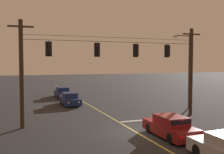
{
  "coord_description": "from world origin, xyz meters",
  "views": [
    {
      "loc": [
        -7.67,
        -16.24,
        4.77
      ],
      "look_at": [
        0.0,
        4.74,
        3.56
      ],
      "focal_mm": 42.0,
      "sensor_mm": 36.0,
      "label": 1
    }
  ],
  "objects_px": {
    "car_oncoming_lead": "(70,99)",
    "street_lamp_corner": "(187,64)",
    "traffic_light_left_inner": "(98,50)",
    "car_oncoming_trailing": "(63,92)",
    "car_waiting_near_lane": "(170,127)",
    "traffic_light_right_inner": "(168,51)",
    "traffic_light_centre": "(136,50)",
    "traffic_light_leftmost": "(49,49)"
  },
  "relations": [
    {
      "from": "car_oncoming_lead",
      "to": "street_lamp_corner",
      "type": "height_order",
      "value": "street_lamp_corner"
    },
    {
      "from": "traffic_light_left_inner",
      "to": "car_oncoming_lead",
      "type": "xyz_separation_m",
      "value": [
        -0.45,
        9.43,
        -5.17
      ]
    },
    {
      "from": "car_oncoming_trailing",
      "to": "car_waiting_near_lane",
      "type": "bearing_deg",
      "value": -81.61
    },
    {
      "from": "car_oncoming_lead",
      "to": "car_oncoming_trailing",
      "type": "height_order",
      "value": "same"
    },
    {
      "from": "traffic_light_left_inner",
      "to": "traffic_light_right_inner",
      "type": "xyz_separation_m",
      "value": [
        6.44,
        0.0,
        0.0
      ]
    },
    {
      "from": "traffic_light_left_inner",
      "to": "traffic_light_centre",
      "type": "distance_m",
      "value": 3.39
    },
    {
      "from": "traffic_light_left_inner",
      "to": "car_oncoming_lead",
      "type": "relative_size",
      "value": 0.28
    },
    {
      "from": "traffic_light_leftmost",
      "to": "car_oncoming_trailing",
      "type": "distance_m",
      "value": 17.65
    },
    {
      "from": "traffic_light_leftmost",
      "to": "car_waiting_near_lane",
      "type": "height_order",
      "value": "traffic_light_leftmost"
    },
    {
      "from": "traffic_light_left_inner",
      "to": "traffic_light_leftmost",
      "type": "bearing_deg",
      "value": 180.0
    },
    {
      "from": "traffic_light_centre",
      "to": "traffic_light_leftmost",
      "type": "bearing_deg",
      "value": 180.0
    },
    {
      "from": "car_waiting_near_lane",
      "to": "car_oncoming_trailing",
      "type": "bearing_deg",
      "value": 98.39
    },
    {
      "from": "traffic_light_leftmost",
      "to": "traffic_light_right_inner",
      "type": "xyz_separation_m",
      "value": [
        10.23,
        0.0,
        0.0
      ]
    },
    {
      "from": "traffic_light_right_inner",
      "to": "street_lamp_corner",
      "type": "distance_m",
      "value": 5.11
    },
    {
      "from": "traffic_light_leftmost",
      "to": "traffic_light_right_inner",
      "type": "distance_m",
      "value": 10.23
    },
    {
      "from": "traffic_light_left_inner",
      "to": "car_waiting_near_lane",
      "type": "relative_size",
      "value": 0.28
    },
    {
      "from": "traffic_light_centre",
      "to": "street_lamp_corner",
      "type": "relative_size",
      "value": 0.16
    },
    {
      "from": "traffic_light_leftmost",
      "to": "car_oncoming_lead",
      "type": "height_order",
      "value": "traffic_light_leftmost"
    },
    {
      "from": "car_waiting_near_lane",
      "to": "car_oncoming_trailing",
      "type": "distance_m",
      "value": 22.33
    },
    {
      "from": "traffic_light_leftmost",
      "to": "street_lamp_corner",
      "type": "relative_size",
      "value": 0.16
    },
    {
      "from": "traffic_light_centre",
      "to": "traffic_light_right_inner",
      "type": "xyz_separation_m",
      "value": [
        3.05,
        0.0,
        0.0
      ]
    },
    {
      "from": "traffic_light_centre",
      "to": "car_oncoming_trailing",
      "type": "distance_m",
      "value": 17.61
    },
    {
      "from": "traffic_light_left_inner",
      "to": "street_lamp_corner",
      "type": "height_order",
      "value": "street_lamp_corner"
    },
    {
      "from": "traffic_light_right_inner",
      "to": "car_oncoming_lead",
      "type": "height_order",
      "value": "traffic_light_right_inner"
    },
    {
      "from": "car_waiting_near_lane",
      "to": "car_oncoming_trailing",
      "type": "xyz_separation_m",
      "value": [
        -3.26,
        22.09,
        -0.0
      ]
    },
    {
      "from": "traffic_light_leftmost",
      "to": "traffic_light_left_inner",
      "type": "xyz_separation_m",
      "value": [
        3.79,
        0.0,
        0.0
      ]
    },
    {
      "from": "traffic_light_left_inner",
      "to": "street_lamp_corner",
      "type": "relative_size",
      "value": 0.16
    },
    {
      "from": "traffic_light_left_inner",
      "to": "traffic_light_right_inner",
      "type": "relative_size",
      "value": 1.0
    },
    {
      "from": "traffic_light_centre",
      "to": "traffic_light_right_inner",
      "type": "relative_size",
      "value": 1.0
    },
    {
      "from": "traffic_light_centre",
      "to": "car_oncoming_lead",
      "type": "bearing_deg",
      "value": 112.16
    },
    {
      "from": "traffic_light_right_inner",
      "to": "car_oncoming_lead",
      "type": "relative_size",
      "value": 0.28
    },
    {
      "from": "car_oncoming_trailing",
      "to": "traffic_light_left_inner",
      "type": "bearing_deg",
      "value": -89.66
    },
    {
      "from": "traffic_light_leftmost",
      "to": "car_waiting_near_lane",
      "type": "relative_size",
      "value": 0.28
    },
    {
      "from": "car_waiting_near_lane",
      "to": "street_lamp_corner",
      "type": "distance_m",
      "value": 11.9
    },
    {
      "from": "traffic_light_right_inner",
      "to": "car_waiting_near_lane",
      "type": "height_order",
      "value": "traffic_light_right_inner"
    },
    {
      "from": "traffic_light_leftmost",
      "to": "car_waiting_near_lane",
      "type": "bearing_deg",
      "value": -38.95
    },
    {
      "from": "traffic_light_leftmost",
      "to": "street_lamp_corner",
      "type": "bearing_deg",
      "value": 11.33
    },
    {
      "from": "traffic_light_centre",
      "to": "traffic_light_left_inner",
      "type": "bearing_deg",
      "value": 180.0
    },
    {
      "from": "traffic_light_left_inner",
      "to": "car_oncoming_trailing",
      "type": "distance_m",
      "value": 17.26
    },
    {
      "from": "car_oncoming_trailing",
      "to": "street_lamp_corner",
      "type": "height_order",
      "value": "street_lamp_corner"
    },
    {
      "from": "traffic_light_leftmost",
      "to": "car_oncoming_trailing",
      "type": "xyz_separation_m",
      "value": [
        3.69,
        16.47,
        -5.17
      ]
    },
    {
      "from": "traffic_light_leftmost",
      "to": "car_oncoming_lead",
      "type": "distance_m",
      "value": 11.26
    }
  ]
}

